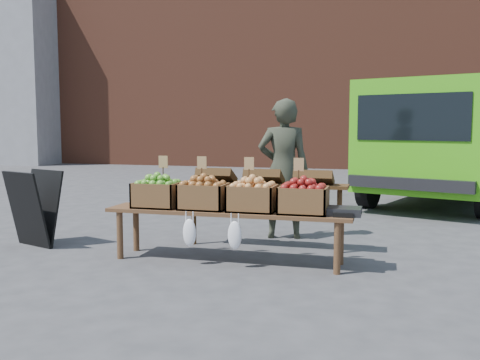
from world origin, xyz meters
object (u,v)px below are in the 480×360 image
(vendor, at_px, (283,169))
(display_bench, at_px, (228,236))
(chalkboard_sign, at_px, (34,208))
(crate_golden_apples, at_px, (158,195))
(crate_russet_pears, at_px, (204,196))
(crate_red_apples, at_px, (252,198))
(weighing_scale, at_px, (345,211))
(back_table, at_px, (264,206))
(crate_green_apples, at_px, (303,200))
(delivery_van, at_px, (449,145))

(vendor, distance_m, display_bench, 1.57)
(chalkboard_sign, xyz_separation_m, crate_golden_apples, (1.70, -0.10, 0.24))
(vendor, relative_size, crate_russet_pears, 3.67)
(display_bench, bearing_deg, crate_red_apples, 0.00)
(vendor, bearing_deg, weighing_scale, 110.52)
(back_table, relative_size, display_bench, 0.78)
(crate_red_apples, xyz_separation_m, crate_green_apples, (0.55, 0.00, 0.00))
(delivery_van, distance_m, crate_russet_pears, 6.34)
(crate_russet_pears, height_order, crate_green_apples, same)
(vendor, height_order, crate_red_apples, vendor)
(back_table, distance_m, crate_red_apples, 0.75)
(display_bench, distance_m, weighing_scale, 1.29)
(crate_russet_pears, xyz_separation_m, crate_red_apples, (0.55, 0.00, 0.00))
(crate_russet_pears, relative_size, weighing_scale, 1.47)
(crate_russet_pears, bearing_deg, vendor, 66.02)
(vendor, height_order, display_bench, vendor)
(crate_golden_apples, distance_m, weighing_scale, 2.08)
(vendor, xyz_separation_m, crate_russet_pears, (-0.62, -1.40, -0.21))
(crate_russet_pears, xyz_separation_m, weighing_scale, (1.52, 0.00, -0.10))
(crate_green_apples, bearing_deg, delivery_van, 70.18)
(crate_russet_pears, bearing_deg, chalkboard_sign, 177.35)
(vendor, height_order, weighing_scale, vendor)
(back_table, bearing_deg, display_bench, -108.38)
(delivery_van, height_order, crate_red_apples, delivery_van)
(back_table, relative_size, crate_green_apples, 4.20)
(back_table, xyz_separation_m, crate_russet_pears, (-0.51, -0.72, 0.19))
(delivery_van, bearing_deg, crate_golden_apples, -103.48)
(chalkboard_sign, height_order, back_table, back_table)
(delivery_van, bearing_deg, display_bench, -97.10)
(crate_russet_pears, bearing_deg, back_table, 54.47)
(vendor, relative_size, crate_golden_apples, 3.67)
(weighing_scale, bearing_deg, vendor, 122.87)
(crate_russet_pears, relative_size, crate_green_apples, 1.00)
(display_bench, bearing_deg, crate_golden_apples, 180.00)
(crate_green_apples, bearing_deg, chalkboard_sign, 178.22)
(delivery_van, height_order, weighing_scale, delivery_van)
(delivery_van, relative_size, crate_green_apples, 10.03)
(delivery_van, relative_size, crate_golden_apples, 10.03)
(back_table, height_order, crate_golden_apples, back_table)
(delivery_van, height_order, crate_golden_apples, delivery_van)
(vendor, xyz_separation_m, crate_golden_apples, (-1.17, -1.40, -0.21))
(chalkboard_sign, height_order, crate_green_apples, chalkboard_sign)
(back_table, relative_size, crate_red_apples, 4.20)
(back_table, bearing_deg, crate_russet_pears, -125.53)
(vendor, bearing_deg, back_table, 68.64)
(display_bench, xyz_separation_m, crate_red_apples, (0.27, 0.00, 0.42))
(crate_red_apples, distance_m, crate_green_apples, 0.55)
(delivery_van, xyz_separation_m, chalkboard_sign, (-5.34, -5.41, -0.65))
(crate_red_apples, relative_size, crate_green_apples, 1.00)
(weighing_scale, bearing_deg, crate_red_apples, 180.00)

